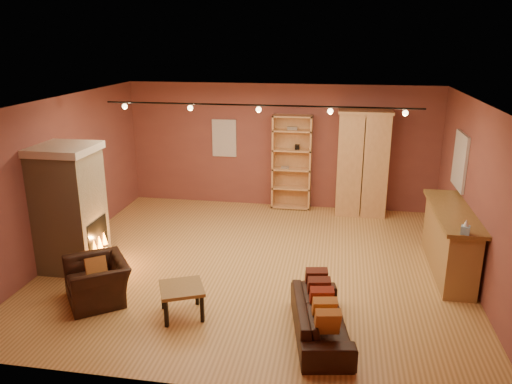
% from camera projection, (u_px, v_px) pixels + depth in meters
% --- Properties ---
extents(floor, '(7.00, 7.00, 0.00)m').
position_uv_depth(floor, '(257.00, 264.00, 8.67)').
color(floor, '#AD7A3D').
rests_on(floor, ground).
extents(ceiling, '(7.00, 7.00, 0.00)m').
position_uv_depth(ceiling, '(257.00, 102.00, 7.84)').
color(ceiling, '#59301C').
rests_on(ceiling, back_wall).
extents(back_wall, '(7.00, 0.02, 2.80)m').
position_uv_depth(back_wall, '(280.00, 146.00, 11.31)').
color(back_wall, brown).
rests_on(back_wall, floor).
extents(left_wall, '(0.02, 6.50, 2.80)m').
position_uv_depth(left_wall, '(62.00, 177.00, 8.81)').
color(left_wall, brown).
rests_on(left_wall, floor).
extents(right_wall, '(0.02, 6.50, 2.80)m').
position_uv_depth(right_wall, '(480.00, 198.00, 7.69)').
color(right_wall, brown).
rests_on(right_wall, floor).
extents(fireplace, '(1.01, 0.98, 2.12)m').
position_uv_depth(fireplace, '(70.00, 208.00, 8.27)').
color(fireplace, tan).
rests_on(fireplace, floor).
extents(back_window, '(0.56, 0.04, 0.86)m').
position_uv_depth(back_window, '(224.00, 138.00, 11.46)').
color(back_window, silver).
rests_on(back_window, back_wall).
extents(bookcase, '(0.88, 0.34, 2.14)m').
position_uv_depth(bookcase, '(292.00, 161.00, 11.25)').
color(bookcase, tan).
rests_on(bookcase, floor).
extents(armoire, '(1.13, 0.65, 2.30)m').
position_uv_depth(armoire, '(362.00, 163.00, 10.81)').
color(armoire, tan).
rests_on(armoire, floor).
extents(bar_counter, '(0.61, 2.27, 1.09)m').
position_uv_depth(bar_counter, '(449.00, 240.00, 8.27)').
color(bar_counter, '#AA834E').
rests_on(bar_counter, floor).
extents(tissue_box, '(0.17, 0.17, 0.23)m').
position_uv_depth(tissue_box, '(466.00, 228.00, 7.09)').
color(tissue_box, '#88BBDA').
rests_on(tissue_box, bar_counter).
extents(right_window, '(0.05, 0.90, 1.00)m').
position_uv_depth(right_window, '(460.00, 161.00, 8.94)').
color(right_window, silver).
rests_on(right_window, right_wall).
extents(loveseat, '(0.77, 1.74, 0.72)m').
position_uv_depth(loveseat, '(321.00, 311.00, 6.50)').
color(loveseat, black).
rests_on(loveseat, floor).
extents(armchair, '(1.08, 1.14, 0.84)m').
position_uv_depth(armchair, '(97.00, 274.00, 7.37)').
color(armchair, black).
rests_on(armchair, floor).
extents(coffee_table, '(0.78, 0.78, 0.45)m').
position_uv_depth(coffee_table, '(182.00, 291.00, 6.97)').
color(coffee_table, olive).
rests_on(coffee_table, floor).
extents(track_rail, '(5.20, 0.09, 0.13)m').
position_uv_depth(track_rail, '(259.00, 107.00, 8.06)').
color(track_rail, black).
rests_on(track_rail, ceiling).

